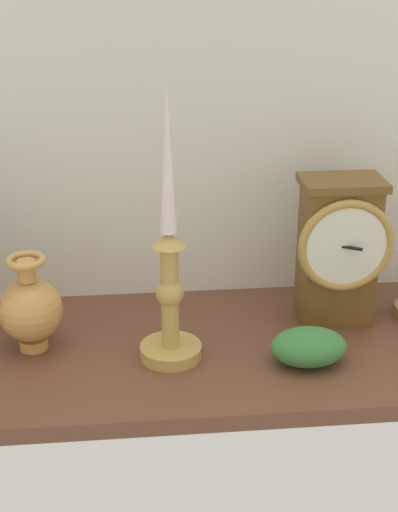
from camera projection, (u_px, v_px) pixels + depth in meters
ground_plane at (180, 352)px, 108.51cm from camera, size 100.00×36.00×2.40cm
back_wall at (168, 96)px, 111.93cm from camera, size 120.00×2.00×65.00cm
mantel_clock at (339, 250)px, 110.42cm from camera, size 14.15×10.02×22.62cm
candlestick_tall_center at (170, 278)px, 100.17cm from camera, size 8.73×8.73×39.36cm
brass_vase_bulbous at (30, 308)px, 104.72cm from camera, size 9.11×9.11×14.31cm
ivy_sprig at (309, 347)px, 102.41cm from camera, size 10.59×7.41×5.22cm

